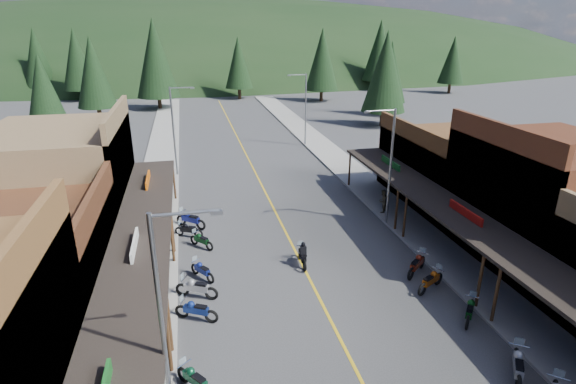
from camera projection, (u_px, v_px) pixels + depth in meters
ground at (321, 302)px, 22.44m from camera, size 220.00×220.00×0.00m
centerline at (258, 177)px, 40.70m from camera, size 0.15×90.00×0.01m
sidewalk_west at (158, 183)px, 38.88m from camera, size 3.40×94.00×0.15m
sidewalk_east at (348, 170)px, 42.48m from camera, size 3.40×94.00×0.15m
shop_west_2 at (20, 272)px, 20.26m from camera, size 10.90×9.00×6.20m
shop_west_3 at (65, 182)px, 28.68m from camera, size 10.90×10.20×8.20m
shop_east_2 at (546, 202)px, 25.60m from camera, size 10.90×9.00×8.20m
shop_east_3 at (450, 169)px, 34.71m from camera, size 10.90×10.20×6.20m
streetlight_0 at (166, 317)px, 13.96m from camera, size 2.16×0.18×8.00m
streetlight_1 at (175, 128)px, 39.53m from camera, size 2.16×0.18×8.00m
streetlight_2 at (389, 162)px, 29.62m from camera, size 2.16×0.18×8.00m
streetlight_3 at (304, 106)px, 49.71m from camera, size 2.16×0.18×8.00m
ridge_hill at (202, 67)px, 145.75m from camera, size 310.00×140.00×60.00m
pine_1 at (77, 59)px, 78.89m from camera, size 5.88×5.88×12.50m
pine_2 at (155, 58)px, 70.55m from camera, size 6.72×6.72×14.00m
pine_3 at (238, 63)px, 81.28m from camera, size 5.04×5.04×11.00m
pine_4 at (322, 59)px, 78.42m from camera, size 5.88×5.88×12.50m
pine_5 at (380, 50)px, 92.42m from camera, size 6.72×6.72×14.00m
pine_6 at (453, 60)px, 88.12m from camera, size 5.04×5.04×11.00m
pine_7 at (37, 58)px, 82.72m from camera, size 5.88×5.88×12.50m
pine_8 at (43, 88)px, 52.34m from camera, size 4.48×4.48×10.00m
pine_9 at (390, 72)px, 66.26m from camera, size 4.93×4.93×10.80m
pine_10 at (93, 72)px, 62.01m from camera, size 5.38×5.38×11.60m
pine_11 at (385, 72)px, 58.76m from camera, size 5.82×5.82×12.40m
bike_west_6 at (195, 379)px, 16.76m from camera, size 1.78×2.01×1.16m
bike_west_7 at (196, 309)px, 20.81m from camera, size 2.20×1.60×1.21m
bike_west_8 at (196, 287)px, 22.53m from camera, size 2.31×1.61×1.26m
bike_west_9 at (202, 270)px, 24.28m from camera, size 1.61×1.95×1.10m
bike_west_10 at (201, 240)px, 27.67m from camera, size 1.72×1.85×1.09m
bike_west_11 at (189, 229)px, 29.04m from camera, size 2.01×1.47×1.10m
bike_west_12 at (191, 219)px, 30.36m from camera, size 2.28×2.07×1.32m
bike_east_5 at (518, 365)px, 17.36m from camera, size 1.94×2.31×1.30m
bike_east_6 at (470, 310)px, 20.83m from camera, size 1.82×1.98×1.15m
bike_east_7 at (431, 280)px, 23.21m from camera, size 2.21×1.66×1.22m
bike_east_8 at (417, 264)px, 24.72m from camera, size 2.19×2.03×1.28m
rider_on_bike at (302, 255)px, 25.66m from camera, size 0.81×2.06×1.54m
pedestrian_east_b at (383, 201)px, 32.49m from camera, size 0.94×0.92×1.71m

